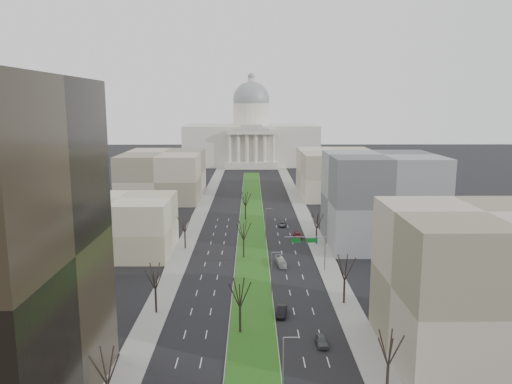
{
  "coord_description": "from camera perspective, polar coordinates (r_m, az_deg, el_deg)",
  "views": [
    {
      "loc": [
        -0.16,
        -36.25,
        37.02
      ],
      "look_at": [
        1.31,
        112.76,
        10.47
      ],
      "focal_mm": 35.0,
      "sensor_mm": 36.0,
      "label": 1
    }
  ],
  "objects": [
    {
      "name": "mast_arm_signs",
      "position": [
        111.52,
        6.52,
        -6.06
      ],
      "size": [
        9.12,
        0.24,
        8.09
      ],
      "color": "gray",
      "rests_on": "ground"
    },
    {
      "name": "tree_left_mid",
      "position": [
        91.05,
        -11.47,
        -9.36
      ],
      "size": [
        5.4,
        5.4,
        9.72
      ],
      "color": "black",
      "rests_on": "ground"
    },
    {
      "name": "tree_right_near",
      "position": [
        67.93,
        14.95,
        -16.78
      ],
      "size": [
        5.16,
        5.16,
        9.29
      ],
      "color": "black",
      "rests_on": "ground"
    },
    {
      "name": "car_grey_far",
      "position": [
        152.63,
        3.03,
        -3.7
      ],
      "size": [
        2.54,
        4.79,
        1.28
      ],
      "primitive_type": "imported",
      "rotation": [
        0.0,
        0.0,
        -0.09
      ],
      "color": "#515459",
      "rests_on": "ground"
    },
    {
      "name": "building_beige_left",
      "position": [
        129.16,
        -15.31,
        -3.7
      ],
      "size": [
        26.0,
        22.0,
        14.0
      ],
      "primitive_type": "cube",
      "color": "tan",
      "rests_on": "ground"
    },
    {
      "name": "tree_right_mid",
      "position": [
        94.77,
        10.13,
        -8.43
      ],
      "size": [
        5.52,
        5.52,
        9.94
      ],
      "color": "black",
      "rests_on": "ground"
    },
    {
      "name": "tree_median_c",
      "position": [
        159.12,
        -1.22,
        -0.77
      ],
      "size": [
        5.4,
        5.4,
        9.72
      ],
      "color": "black",
      "rests_on": "ground"
    },
    {
      "name": "tree_left_far",
      "position": [
        128.99,
        -8.16,
        -3.53
      ],
      "size": [
        5.28,
        5.28,
        9.5
      ],
      "color": "black",
      "rests_on": "ground"
    },
    {
      "name": "median",
      "position": [
        159.57,
        -0.49,
        -3.28
      ],
      "size": [
        8.0,
        222.03,
        0.2
      ],
      "color": "#999993",
      "rests_on": "ground"
    },
    {
      "name": "building_grey_right",
      "position": [
        135.06,
        14.1,
        -0.88
      ],
      "size": [
        28.0,
        26.0,
        24.0
      ],
      "primitive_type": "cube",
      "color": "#595B5E",
      "rests_on": "ground"
    },
    {
      "name": "capitol",
      "position": [
        306.54,
        -0.54,
        6.23
      ],
      "size": [
        80.0,
        46.0,
        55.0
      ],
      "color": "beige",
      "rests_on": "ground"
    },
    {
      "name": "tree_left_near",
      "position": [
        64.49,
        -16.7,
        -18.49
      ],
      "size": [
        5.1,
        5.1,
        9.18
      ],
      "color": "black",
      "rests_on": "ground"
    },
    {
      "name": "car_grey_near",
      "position": [
        81.34,
        7.51,
        -16.49
      ],
      "size": [
        1.82,
        4.31,
        1.45
      ],
      "primitive_type": "imported",
      "rotation": [
        0.0,
        0.0,
        0.03
      ],
      "color": "#4A4C51",
      "rests_on": "ground"
    },
    {
      "name": "streetlamp_median_a",
      "position": [
        64.94,
        3.15,
        -19.65
      ],
      "size": [
        1.9,
        0.2,
        9.16
      ],
      "color": "gray",
      "rests_on": "ground"
    },
    {
      "name": "sidewalk_right",
      "position": [
        137.49,
        6.87,
        -5.56
      ],
      "size": [
        5.0,
        330.0,
        0.15
      ],
      "primitive_type": "cube",
      "color": "gray",
      "rests_on": "ground"
    },
    {
      "name": "tree_median_b",
      "position": [
        120.08,
        -1.43,
        -4.38
      ],
      "size": [
        5.4,
        5.4,
        9.72
      ],
      "color": "black",
      "rests_on": "ground"
    },
    {
      "name": "building_far_right",
      "position": [
        206.21,
        9.26,
        2.16
      ],
      "size": [
        30.0,
        40.0,
        18.0
      ],
      "primitive_type": "cube",
      "color": "tan",
      "rests_on": "ground"
    },
    {
      "name": "car_black",
      "position": [
        90.74,
        2.95,
        -13.43
      ],
      "size": [
        2.33,
        5.06,
        1.61
      ],
      "primitive_type": "imported",
      "rotation": [
        0.0,
        0.0,
        -0.13
      ],
      "color": "black",
      "rests_on": "ground"
    },
    {
      "name": "building_far_left",
      "position": [
        201.28,
        -10.53,
        1.93
      ],
      "size": [
        30.0,
        40.0,
        18.0
      ],
      "primitive_type": "cube",
      "color": "gray",
      "rests_on": "ground"
    },
    {
      "name": "streetlamp_median_b",
      "position": [
        96.85,
        1.81,
        -9.33
      ],
      "size": [
        1.9,
        0.2,
        9.16
      ],
      "color": "gray",
      "rests_on": "ground"
    },
    {
      "name": "sidewalk_left",
      "position": [
        137.45,
        -7.83,
        -5.59
      ],
      "size": [
        5.0,
        330.0,
        0.15
      ],
      "primitive_type": "cube",
      "color": "gray",
      "rests_on": "ground"
    },
    {
      "name": "box_van",
      "position": [
        116.5,
        2.86,
        -7.97
      ],
      "size": [
        2.34,
        6.66,
        1.82
      ],
      "primitive_type": "imported",
      "rotation": [
        0.0,
        0.0,
        0.13
      ],
      "color": "#BDBDBD",
      "rests_on": "ground"
    },
    {
      "name": "ground",
      "position": [
        160.58,
        -0.49,
        -3.23
      ],
      "size": [
        600.0,
        600.0,
        0.0
      ],
      "primitive_type": "plane",
      "color": "black",
      "rests_on": "ground"
    },
    {
      "name": "streetlamp_median_c",
      "position": [
        135.2,
        1.11,
        -3.68
      ],
      "size": [
        1.9,
        0.2,
        9.16
      ],
      "color": "gray",
      "rests_on": "ground"
    },
    {
      "name": "car_red",
      "position": [
        139.76,
        4.78,
        -4.99
      ],
      "size": [
        2.3,
        5.04,
        1.43
      ],
      "primitive_type": "imported",
      "rotation": [
        0.0,
        0.0,
        0.06
      ],
      "color": "maroon",
      "rests_on": "ground"
    },
    {
      "name": "building_tan_right",
      "position": [
        80.22,
        24.26,
        -9.75
      ],
      "size": [
        26.0,
        24.0,
        22.0
      ],
      "primitive_type": "cube",
      "color": "gray",
      "rests_on": "ground"
    },
    {
      "name": "tree_median_a",
      "position": [
        81.97,
        -1.85,
        -11.39
      ],
      "size": [
        5.4,
        5.4,
        9.72
      ],
      "color": "black",
      "rests_on": "ground"
    },
    {
      "name": "tree_right_far",
      "position": [
        132.96,
        6.96,
        -3.23
      ],
      "size": [
        5.04,
        5.04,
        9.07
      ],
      "color": "black",
      "rests_on": "ground"
    }
  ]
}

